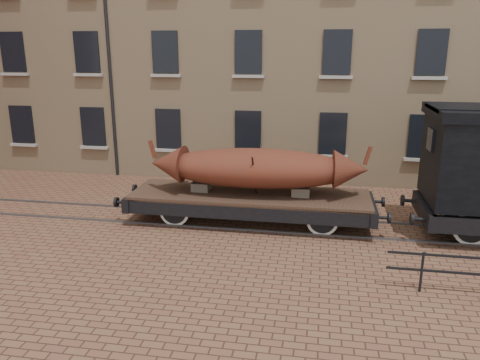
# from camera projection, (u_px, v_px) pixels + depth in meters

# --- Properties ---
(ground) EXTENTS (90.00, 90.00, 0.00)m
(ground) POSITION_uv_depth(u_px,v_px,m) (300.00, 226.00, 15.12)
(ground) COLOR brown
(warehouse_cream) EXTENTS (40.00, 10.19, 14.00)m
(warehouse_cream) POSITION_uv_depth(u_px,v_px,m) (379.00, 17.00, 22.21)
(warehouse_cream) COLOR #D8B384
(warehouse_cream) RESTS_ON ground
(rail_track) EXTENTS (30.00, 1.52, 0.06)m
(rail_track) POSITION_uv_depth(u_px,v_px,m) (300.00, 225.00, 15.12)
(rail_track) COLOR #59595E
(rail_track) RESTS_ON ground
(flatcar_wagon) EXTENTS (8.64, 2.34, 1.30)m
(flatcar_wagon) POSITION_uv_depth(u_px,v_px,m) (250.00, 199.00, 15.18)
(flatcar_wagon) COLOR #493223
(flatcar_wagon) RESTS_ON ground
(iron_boat) EXTENTS (7.06, 2.16, 1.67)m
(iron_boat) POSITION_uv_depth(u_px,v_px,m) (257.00, 168.00, 14.86)
(iron_boat) COLOR #5F2314
(iron_boat) RESTS_ON flatcar_wagon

